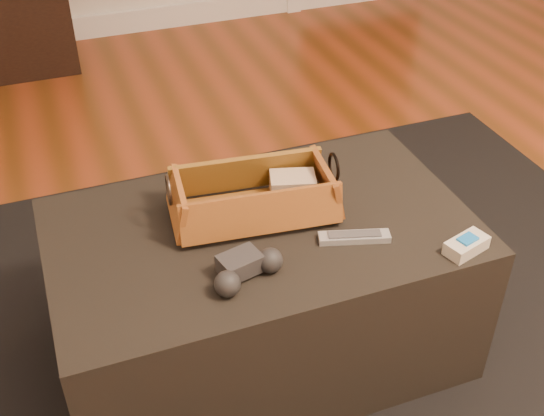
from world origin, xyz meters
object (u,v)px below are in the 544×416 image
object	(u,v)px
tv_remote	(247,210)
silver_remote	(354,237)
ottoman	(262,291)
wicker_basket	(254,198)
game_controller	(246,269)
cream_gadget	(466,245)

from	to	relation	value
tv_remote	silver_remote	xyz separation A→B (m)	(0.20, -0.16, -0.02)
ottoman	silver_remote	size ratio (longest dim) A/B	5.93
wicker_basket	game_controller	bearing A→B (deg)	-113.72
ottoman	game_controller	world-z (taller)	game_controller
tv_remote	game_controller	bearing A→B (deg)	-109.46
silver_remote	tv_remote	bearing A→B (deg)	141.33
wicker_basket	silver_remote	xyz separation A→B (m)	(0.18, -0.18, -0.04)
tv_remote	game_controller	size ratio (longest dim) A/B	1.16
tv_remote	game_controller	distance (m)	0.21
cream_gadget	wicker_basket	bearing A→B (deg)	143.06
tv_remote	silver_remote	bearing A→B (deg)	-38.33
cream_gadget	ottoman	bearing A→B (deg)	147.86
ottoman	tv_remote	distance (m)	0.24
game_controller	cream_gadget	bearing A→B (deg)	-10.03
wicker_basket	game_controller	world-z (taller)	wicker_basket
tv_remote	silver_remote	size ratio (longest dim) A/B	1.24
game_controller	ottoman	bearing A→B (deg)	60.11
silver_remote	cream_gadget	world-z (taller)	cream_gadget
wicker_basket	cream_gadget	size ratio (longest dim) A/B	3.71
ottoman	tv_remote	world-z (taller)	tv_remote
ottoman	silver_remote	xyz separation A→B (m)	(0.18, -0.13, 0.22)
wicker_basket	silver_remote	bearing A→B (deg)	-43.95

